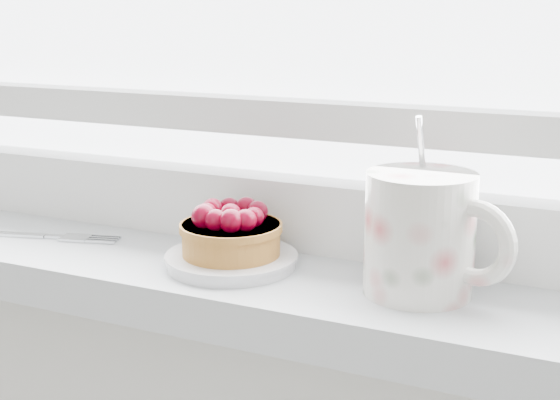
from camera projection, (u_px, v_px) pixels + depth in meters
The scene contains 4 objects.
saucer at pixel (231, 260), 0.73m from camera, with size 0.12×0.12×0.01m, color silver.
raspberry_tart at pixel (231, 231), 0.72m from camera, with size 0.10×0.10×0.05m.
floral_mug at pixel (423, 232), 0.65m from camera, with size 0.14×0.11×0.15m.
fork at pixel (31, 235), 0.82m from camera, with size 0.19×0.07×0.00m.
Camera 1 is at (0.33, 1.28, 1.18)m, focal length 50.00 mm.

